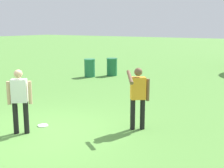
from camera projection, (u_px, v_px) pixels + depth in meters
name	position (u px, v px, depth m)	size (l,w,h in m)	color
ground_plane	(41.00, 134.00, 7.46)	(120.00, 120.00, 0.00)	#568E3D
person_thrower	(138.00, 94.00, 7.60)	(0.50, 0.84, 1.64)	black
person_catcher	(20.00, 97.00, 7.32)	(0.50, 0.42, 1.64)	black
frisbee	(43.00, 126.00, 8.04)	(0.28, 0.28, 0.03)	white
trash_can_beside_table	(112.00, 67.00, 16.07)	(0.59, 0.59, 0.96)	#1E663D
trash_can_further_along	(90.00, 68.00, 15.67)	(0.59, 0.59, 0.96)	#237047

